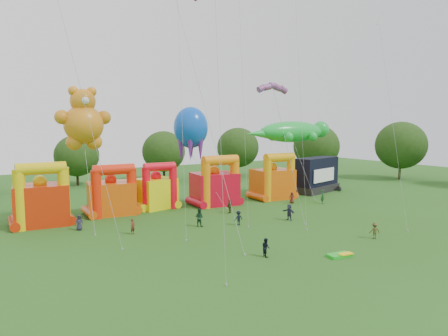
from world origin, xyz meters
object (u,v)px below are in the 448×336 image
bouncy_castle_2 (157,191)px  gecko_kite (294,138)px  spectator_4 (230,206)px  teddy_bear_kite (85,136)px  spectator_0 (79,223)px  octopus_kite (198,152)px  bouncy_castle_0 (41,201)px  stage_trailer (317,175)px

bouncy_castle_2 → gecko_kite: size_ratio=0.40×
spectator_4 → teddy_bear_kite: bearing=-38.8°
spectator_0 → spectator_4: spectator_4 is taller
teddy_bear_kite → octopus_kite: size_ratio=1.13×
bouncy_castle_0 → spectator_4: size_ratio=3.92×
bouncy_castle_0 → bouncy_castle_2: bouncy_castle_0 is taller
gecko_kite → octopus_kite: octopus_kite is taller
bouncy_castle_2 → spectator_4: size_ratio=3.43×
bouncy_castle_2 → spectator_4: bouncy_castle_2 is taller
bouncy_castle_0 → spectator_0: size_ratio=4.32×
octopus_kite → spectator_4: bearing=-78.2°
bouncy_castle_2 → teddy_bear_kite: teddy_bear_kite is taller
bouncy_castle_2 → teddy_bear_kite: (-9.53, -3.99, 7.26)m
bouncy_castle_0 → octopus_kite: (19.18, 0.56, 4.56)m
bouncy_castle_0 → gecko_kite: size_ratio=0.45×
stage_trailer → bouncy_castle_2: bearing=177.9°
bouncy_castle_2 → spectator_0: size_ratio=3.78×
teddy_bear_kite → spectator_0: 9.14m
gecko_kite → spectator_4: (-14.23, -4.77, -7.97)m
stage_trailer → octopus_kite: 22.09m
gecko_kite → spectator_0: (-31.64, -3.70, -8.05)m
stage_trailer → spectator_0: 38.23m
teddy_bear_kite → spectator_0: bearing=-121.3°
bouncy_castle_2 → octopus_kite: size_ratio=0.46×
teddy_bear_kite → gecko_kite: bearing=2.8°
octopus_kite → spectator_0: size_ratio=8.27×
bouncy_castle_0 → octopus_kite: size_ratio=0.52×
spectator_0 → spectator_4: 17.45m
bouncy_castle_0 → octopus_kite: bearing=1.7°
bouncy_castle_2 → spectator_0: (-10.86, -6.18, -1.51)m
octopus_kite → bouncy_castle_2: bearing=165.2°
octopus_kite → spectator_0: 18.04m
teddy_bear_kite → spectator_0: (-1.34, -2.19, -8.77)m
stage_trailer → spectator_4: stage_trailer is taller
octopus_kite → spectator_4: size_ratio=7.51×
gecko_kite → stage_trailer: bearing=13.7°
gecko_kite → spectator_0: bearing=-173.3°
bouncy_castle_2 → teddy_bear_kite: bearing=-157.3°
bouncy_castle_0 → stage_trailer: bearing=1.4°
stage_trailer → spectator_4: size_ratio=5.37×
stage_trailer → teddy_bear_kite: bearing=-175.3°
spectator_4 → gecko_kite: bearing=171.3°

